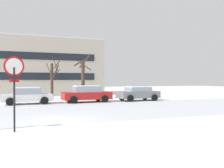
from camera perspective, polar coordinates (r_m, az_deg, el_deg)
The scene contains 9 objects.
ground_plane at distance 12.20m, azimuth -12.72°, elevation -8.58°, with size 120.00×120.00×0.00m, color white.
road_surface at distance 15.99m, azimuth -14.63°, elevation -6.33°, with size 80.00×9.72×0.00m.
stop_sign at distance 10.04m, azimuth -22.02°, elevation 1.09°, with size 0.74×0.18×2.92m.
parked_car_white at distance 21.62m, azimuth -19.36°, elevation -2.57°, with size 4.10×2.20×1.41m.
parked_car_red at distance 22.28m, azimuth -5.97°, elevation -2.30°, with size 4.47×2.17×1.52m.
parked_car_gray at distance 23.97m, azimuth 6.14°, elevation -2.19°, with size 4.13×2.16×1.39m.
tree_far_right at distance 26.10m, azimuth -13.82°, elevation 1.14°, with size 1.54×1.60×4.50m.
tree_far_left at distance 25.71m, azimuth -6.85°, elevation 1.46°, with size 1.72×1.66×4.70m.
building_far_left at distance 36.11m, azimuth -15.25°, elevation 3.69°, with size 14.50×9.55×7.60m.
Camera 1 is at (-1.65, -11.92, 2.00)m, focal length 38.87 mm.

